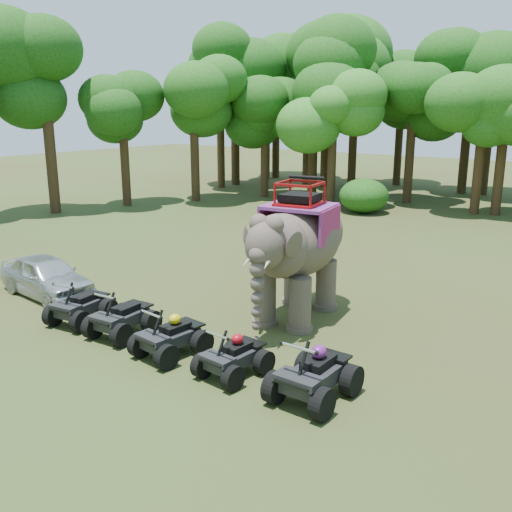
% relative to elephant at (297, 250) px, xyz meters
% --- Properties ---
extents(ground, '(110.00, 110.00, 0.00)m').
position_rel_elephant_xyz_m(ground, '(-0.55, -2.35, -1.92)').
color(ground, '#47381E').
rests_on(ground, ground).
extents(elephant, '(2.71, 4.83, 3.84)m').
position_rel_elephant_xyz_m(elephant, '(0.00, 0.00, 0.00)').
color(elephant, brown).
rests_on(elephant, ground).
extents(parked_car, '(3.84, 1.85, 1.27)m').
position_rel_elephant_xyz_m(parked_car, '(-7.16, -3.03, -1.29)').
color(parked_car, silver).
rests_on(parked_car, ground).
extents(atv_0, '(1.41, 1.79, 1.22)m').
position_rel_elephant_xyz_m(atv_0, '(-4.46, -3.84, -1.31)').
color(atv_0, black).
rests_on(atv_0, ground).
extents(atv_1, '(1.34, 1.76, 1.24)m').
position_rel_elephant_xyz_m(atv_1, '(-2.86, -3.78, -1.30)').
color(atv_1, black).
rests_on(atv_1, ground).
extents(atv_2, '(1.36, 1.76, 1.22)m').
position_rel_elephant_xyz_m(atv_2, '(-0.99, -3.93, -1.31)').
color(atv_2, black).
rests_on(atv_2, ground).
extents(atv_3, '(1.24, 1.62, 1.14)m').
position_rel_elephant_xyz_m(atv_3, '(0.83, -3.88, -1.35)').
color(atv_3, black).
rests_on(atv_3, ground).
extents(atv_4, '(1.35, 1.83, 1.35)m').
position_rel_elephant_xyz_m(atv_4, '(2.76, -3.72, -1.24)').
color(atv_4, black).
rests_on(atv_4, ground).
extents(tree_0, '(4.79, 4.79, 6.84)m').
position_rel_elephant_xyz_m(tree_0, '(-0.55, 19.00, 1.50)').
color(tree_0, '#195114').
rests_on(tree_0, ground).
extents(tree_24, '(6.33, 6.33, 9.04)m').
position_rel_elephant_xyz_m(tree_24, '(-19.27, 5.73, 2.60)').
color(tree_24, '#195114').
rests_on(tree_24, ground).
extents(tree_25, '(4.79, 4.79, 6.84)m').
position_rel_elephant_xyz_m(tree_25, '(-17.90, 9.66, 1.50)').
color(tree_25, '#195114').
rests_on(tree_25, ground).
extents(tree_26, '(5.32, 5.32, 7.60)m').
position_rel_elephant_xyz_m(tree_26, '(-15.83, 13.40, 1.88)').
color(tree_26, '#195114').
rests_on(tree_26, ground).
extents(tree_27, '(4.83, 4.83, 6.89)m').
position_rel_elephant_xyz_m(tree_27, '(-13.30, 17.19, 1.53)').
color(tree_27, '#195114').
rests_on(tree_27, ground).
extents(tree_28, '(4.63, 4.63, 6.62)m').
position_rel_elephant_xyz_m(tree_28, '(-8.03, 16.44, 1.39)').
color(tree_28, '#195114').
rests_on(tree_28, ground).
extents(tree_29, '(5.32, 5.32, 7.60)m').
position_rel_elephant_xyz_m(tree_29, '(-4.98, 20.47, 1.88)').
color(tree_29, '#195114').
rests_on(tree_29, ground).
extents(tree_30, '(6.93, 6.93, 9.90)m').
position_rel_elephant_xyz_m(tree_30, '(-18.51, 26.12, 3.03)').
color(tree_30, '#195114').
rests_on(tree_30, ground).
extents(tree_31, '(5.52, 5.52, 7.89)m').
position_rel_elephant_xyz_m(tree_31, '(-18.30, 18.88, 2.03)').
color(tree_31, '#195114').
rests_on(tree_31, ground).
extents(tree_32, '(5.51, 5.51, 7.88)m').
position_rel_elephant_xyz_m(tree_32, '(-9.21, 21.36, 2.02)').
color(tree_32, '#195114').
rests_on(tree_32, ground).
extents(tree_33, '(6.69, 6.69, 9.56)m').
position_rel_elephant_xyz_m(tree_33, '(-3.47, 26.32, 2.86)').
color(tree_33, '#195114').
rests_on(tree_33, ground).
extents(tree_35, '(6.88, 6.88, 9.83)m').
position_rel_elephant_xyz_m(tree_35, '(-10.60, 18.63, 2.99)').
color(tree_35, '#195114').
rests_on(tree_35, ground).
extents(tree_38, '(7.57, 7.57, 10.81)m').
position_rel_elephant_xyz_m(tree_38, '(-18.48, 20.77, 3.49)').
color(tree_38, '#195114').
rests_on(tree_38, ground).
extents(tree_39, '(7.63, 7.63, 10.90)m').
position_rel_elephant_xyz_m(tree_39, '(-12.64, 23.82, 3.53)').
color(tree_39, '#195114').
rests_on(tree_39, ground).
extents(tree_40, '(6.47, 6.47, 9.24)m').
position_rel_elephant_xyz_m(tree_40, '(-2.14, 26.49, 2.70)').
color(tree_40, '#195114').
rests_on(tree_40, ground).
extents(tree_41, '(7.50, 7.50, 10.72)m').
position_rel_elephant_xyz_m(tree_41, '(-18.84, 25.22, 3.44)').
color(tree_41, '#195114').
rests_on(tree_41, ground).
extents(tree_42, '(5.02, 5.02, 7.17)m').
position_rel_elephant_xyz_m(tree_42, '(0.45, 19.39, 1.67)').
color(tree_42, '#195114').
rests_on(tree_42, ground).
extents(tree_43, '(6.82, 6.82, 9.74)m').
position_rel_elephant_xyz_m(tree_43, '(-14.13, 23.74, 2.95)').
color(tree_43, '#195114').
rests_on(tree_43, ground).
extents(tree_45, '(5.84, 5.84, 8.34)m').
position_rel_elephant_xyz_m(tree_45, '(-8.66, 27.62, 2.25)').
color(tree_45, '#195114').
rests_on(tree_45, ground).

